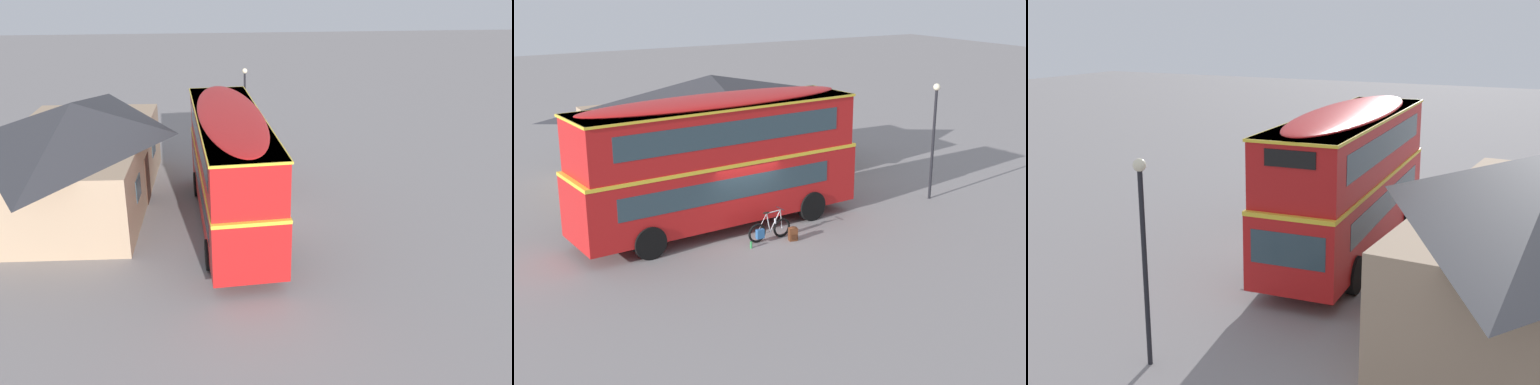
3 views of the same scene
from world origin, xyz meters
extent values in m
plane|color=gray|center=(0.00, 0.00, 0.00)|extent=(120.00, 120.00, 0.00)
cylinder|color=black|center=(2.60, 2.55, 0.55)|extent=(1.12, 0.36, 1.10)
cylinder|color=black|center=(2.78, 0.18, 0.55)|extent=(1.12, 0.36, 1.10)
cylinder|color=black|center=(-3.90, 2.07, 0.55)|extent=(1.12, 0.36, 1.10)
cylinder|color=black|center=(-3.73, -0.31, 0.55)|extent=(1.12, 0.36, 1.10)
cube|color=red|center=(-0.56, 1.12, 1.52)|extent=(10.68, 3.27, 2.10)
cube|color=yellow|center=(-0.56, 1.12, 2.60)|extent=(10.70, 3.30, 0.12)
cube|color=red|center=(-0.56, 1.12, 3.58)|extent=(10.36, 3.20, 1.90)
ellipsoid|color=red|center=(-0.56, 1.12, 4.61)|extent=(10.15, 3.14, 0.36)
cube|color=#2D424C|center=(4.67, 1.51, 1.77)|extent=(0.21, 2.05, 0.90)
cube|color=black|center=(4.53, 1.50, 4.10)|extent=(0.16, 1.38, 0.44)
cube|color=#2D424C|center=(-0.67, -0.13, 1.82)|extent=(8.19, 0.65, 0.76)
cube|color=#2D424C|center=(-0.47, -0.09, 3.73)|extent=(8.61, 0.68, 0.80)
cube|color=#2D424C|center=(-0.85, 2.34, 1.82)|extent=(8.19, 0.65, 0.76)
cube|color=#2D424C|center=(-0.65, 2.33, 3.73)|extent=(8.61, 0.68, 0.80)
cube|color=yellow|center=(-0.56, 1.12, 4.49)|extent=(10.47, 3.29, 0.08)
torus|color=black|center=(0.93, -0.75, 0.34)|extent=(0.68, 0.11, 0.68)
torus|color=black|center=(-0.08, -0.80, 0.34)|extent=(0.68, 0.11, 0.68)
cylinder|color=#B2B2B7|center=(0.93, -0.75, 0.34)|extent=(0.05, 0.10, 0.05)
cylinder|color=#B2B2B7|center=(-0.08, -0.80, 0.34)|extent=(0.05, 0.10, 0.05)
cylinder|color=#B7B7BC|center=(0.66, -0.77, 0.64)|extent=(0.45, 0.06, 0.73)
cylinder|color=#B7B7BC|center=(0.59, -0.77, 0.98)|extent=(0.57, 0.06, 0.06)
cylinder|color=#B7B7BC|center=(0.38, -0.78, 0.63)|extent=(0.18, 0.04, 0.70)
cylinder|color=#B7B7BC|center=(0.19, -0.79, 0.31)|extent=(0.53, 0.05, 0.09)
cylinder|color=#B7B7BC|center=(0.12, -0.79, 0.66)|extent=(0.41, 0.04, 0.64)
cylinder|color=#B7B7BC|center=(0.90, -0.75, 0.67)|extent=(0.09, 0.04, 0.66)
cylinder|color=black|center=(0.87, -0.76, 1.05)|extent=(0.05, 0.46, 0.03)
ellipsoid|color=black|center=(0.29, -0.78, 1.00)|extent=(0.26, 0.11, 0.06)
cube|color=#2D609E|center=(-0.05, -0.96, 0.36)|extent=(0.29, 0.15, 0.32)
cylinder|color=silver|center=(0.66, -0.77, 0.64)|extent=(0.07, 0.07, 0.18)
cube|color=#592D19|center=(1.09, -1.24, 0.23)|extent=(0.33, 0.28, 0.45)
ellipsoid|color=#592D19|center=(1.09, -1.24, 0.45)|extent=(0.32, 0.27, 0.10)
cube|color=#3E2011|center=(1.06, -1.36, 0.16)|extent=(0.20, 0.09, 0.16)
cylinder|color=black|center=(1.19, -1.14, 0.23)|extent=(0.04, 0.04, 0.36)
cylinder|color=black|center=(1.04, -1.10, 0.23)|extent=(0.04, 0.04, 0.36)
cylinder|color=green|center=(-0.50, -1.14, 0.12)|extent=(0.08, 0.08, 0.24)
cylinder|color=black|center=(-0.50, -1.14, 0.25)|extent=(0.05, 0.05, 0.03)
cube|color=tan|center=(2.37, 7.62, 1.54)|extent=(10.69, 6.18, 3.08)
pyramid|color=#38383D|center=(2.37, 7.62, 3.79)|extent=(11.10, 6.59, 1.42)
cube|color=#3D2319|center=(2.27, 4.70, 1.05)|extent=(1.10, 0.08, 2.10)
cube|color=#2D424C|center=(-0.35, 4.79, 1.69)|extent=(1.10, 0.08, 0.90)
cube|color=#2D424C|center=(4.89, 4.61, 1.69)|extent=(1.10, 0.08, 0.90)
cylinder|color=black|center=(8.36, -0.07, 2.21)|extent=(0.11, 0.11, 4.41)
sphere|color=#F2E5BF|center=(8.36, -0.07, 4.53)|extent=(0.28, 0.28, 0.28)
camera|label=1|loc=(-20.74, 1.96, 10.13)|focal=38.77mm
camera|label=2|loc=(-11.12, -20.46, 8.85)|focal=49.89mm
camera|label=3|loc=(19.01, 8.65, 7.42)|focal=46.86mm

